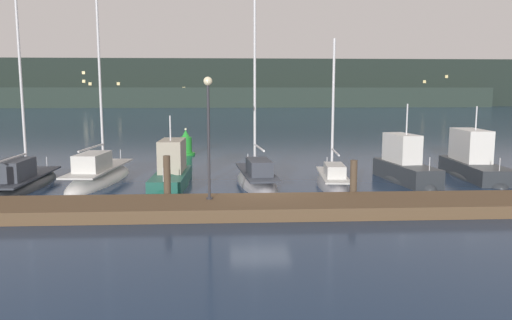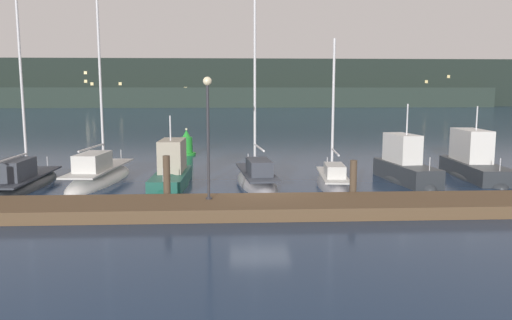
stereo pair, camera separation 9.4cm
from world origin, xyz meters
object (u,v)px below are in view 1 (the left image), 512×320
at_px(sailboat_berth_5, 333,183).
at_px(dock_lamppost, 208,119).
at_px(sailboat_berth_4, 257,181).
at_px(motorboat_berth_3, 171,178).
at_px(sailboat_berth_1, 22,184).
at_px(motorboat_berth_6, 405,173).
at_px(sailboat_berth_2, 99,178).
at_px(motorboat_berth_7, 473,168).
at_px(channel_buoy, 186,145).

bearing_deg(sailboat_berth_5, dock_lamppost, -140.39).
bearing_deg(sailboat_berth_4, motorboat_berth_3, -178.41).
bearing_deg(dock_lamppost, sailboat_berth_4, 68.47).
distance_m(sailboat_berth_4, dock_lamppost, 6.50).
relative_size(sailboat_berth_1, motorboat_berth_6, 1.70).
distance_m(sailboat_berth_1, motorboat_berth_3, 6.89).
relative_size(sailboat_berth_2, motorboat_berth_3, 1.72).
relative_size(sailboat_berth_4, sailboat_berth_5, 1.42).
height_order(sailboat_berth_1, sailboat_berth_2, sailboat_berth_2).
bearing_deg(motorboat_berth_3, dock_lamppost, -68.94).
height_order(sailboat_berth_4, motorboat_berth_7, sailboat_berth_4).
xyz_separation_m(motorboat_berth_6, dock_lamppost, (-9.42, -5.60, 3.01)).
xyz_separation_m(sailboat_berth_1, sailboat_berth_2, (3.22, 1.27, 0.02)).
relative_size(motorboat_berth_3, dock_lamppost, 1.22).
bearing_deg(channel_buoy, sailboat_berth_5, -56.31).
relative_size(sailboat_berth_1, motorboat_berth_3, 1.66).
distance_m(motorboat_berth_3, channel_buoy, 11.30).
bearing_deg(motorboat_berth_6, dock_lamppost, -149.27).
distance_m(sailboat_berth_2, motorboat_berth_3, 3.87).
distance_m(sailboat_berth_1, motorboat_berth_6, 18.29).
relative_size(sailboat_berth_2, motorboat_berth_6, 1.75).
relative_size(motorboat_berth_3, motorboat_berth_7, 0.84).
bearing_deg(sailboat_berth_5, motorboat_berth_3, 176.49).
relative_size(sailboat_berth_1, motorboat_berth_7, 1.40).
distance_m(motorboat_berth_7, channel_buoy, 18.43).
bearing_deg(motorboat_berth_3, channel_buoy, 91.24).
distance_m(motorboat_berth_6, channel_buoy, 15.89).
bearing_deg(channel_buoy, motorboat_berth_3, -88.76).
height_order(motorboat_berth_3, channel_buoy, motorboat_berth_3).
bearing_deg(motorboat_berth_7, sailboat_berth_4, -173.09).
height_order(sailboat_berth_4, dock_lamppost, sailboat_berth_4).
relative_size(sailboat_berth_2, motorboat_berth_7, 1.44).
height_order(motorboat_berth_3, motorboat_berth_7, motorboat_berth_7).
relative_size(motorboat_berth_6, dock_lamppost, 1.19).
distance_m(channel_buoy, dock_lamppost, 16.78).
bearing_deg(sailboat_berth_2, sailboat_berth_5, -8.50).
height_order(motorboat_berth_3, motorboat_berth_6, motorboat_berth_6).
distance_m(sailboat_berth_2, sailboat_berth_4, 7.78).
distance_m(sailboat_berth_1, sailboat_berth_5, 14.49).
xyz_separation_m(channel_buoy, dock_lamppost, (2.22, -16.41, 2.73)).
xyz_separation_m(motorboat_berth_7, channel_buoy, (-15.60, 9.81, 0.22)).
relative_size(motorboat_berth_3, sailboat_berth_5, 0.73).
bearing_deg(sailboat_berth_4, sailboat_berth_2, 171.84).
distance_m(sailboat_berth_2, sailboat_berth_5, 11.39).
xyz_separation_m(motorboat_berth_3, sailboat_berth_5, (7.60, -0.47, -0.22)).
xyz_separation_m(sailboat_berth_1, motorboat_berth_6, (18.28, 0.53, 0.24)).
height_order(sailboat_berth_5, motorboat_berth_7, sailboat_berth_5).
height_order(sailboat_berth_5, dock_lamppost, sailboat_berth_5).
distance_m(sailboat_berth_4, motorboat_berth_7, 11.41).
bearing_deg(sailboat_berth_5, motorboat_berth_7, 14.11).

